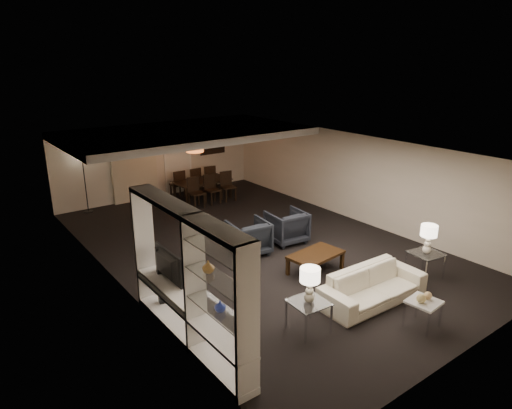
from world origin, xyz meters
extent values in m
plane|color=black|center=(0.00, 0.00, 0.00)|extent=(11.00, 11.00, 0.00)
cube|color=silver|center=(0.00, 0.00, 2.50)|extent=(7.00, 11.00, 0.02)
cube|color=#C2B49C|center=(0.00, 5.50, 1.25)|extent=(7.00, 0.02, 2.50)
cube|color=#C2B49C|center=(0.00, -5.50, 1.25)|extent=(7.00, 0.02, 2.50)
cube|color=#C2B49C|center=(-3.50, 0.00, 1.25)|extent=(0.02, 11.00, 2.50)
cube|color=#C2B49C|center=(3.50, 0.00, 1.25)|extent=(0.02, 11.00, 2.50)
cube|color=silver|center=(0.00, 3.50, 2.40)|extent=(7.00, 4.00, 0.20)
cube|color=beige|center=(-0.90, 5.42, 1.20)|extent=(1.50, 0.12, 2.40)
cube|color=silver|center=(0.70, 5.47, 1.05)|extent=(0.90, 0.05, 2.10)
cube|color=#142D38|center=(2.10, 5.46, 1.55)|extent=(0.95, 0.04, 0.65)
cylinder|color=#D8591E|center=(0.30, 3.50, 1.92)|extent=(0.52, 0.52, 0.24)
imported|color=beige|center=(0.20, -3.54, 0.33)|extent=(2.25, 0.93, 0.65)
imported|color=black|center=(-0.40, -0.24, 0.41)|extent=(1.00, 1.02, 0.83)
imported|color=black|center=(0.80, -0.24, 0.41)|extent=(0.98, 1.00, 0.83)
sphere|color=tan|center=(0.10, -4.64, 0.59)|extent=(0.16, 0.16, 0.16)
sphere|color=tan|center=(0.30, -4.64, 0.58)|extent=(0.14, 0.14, 0.14)
imported|color=black|center=(-3.28, -1.67, 1.03)|extent=(0.98, 0.13, 0.56)
imported|color=#2637A8|center=(-3.31, -3.58, 1.15)|extent=(0.17, 0.17, 0.17)
imported|color=#AB7B39|center=(-3.31, -3.29, 1.65)|extent=(0.18, 0.18, 0.19)
cube|color=black|center=(-3.20, -1.34, 0.62)|extent=(0.16, 0.16, 1.24)
imported|color=black|center=(0.96, 4.26, 0.32)|extent=(1.84, 1.05, 0.64)
camera|label=1|loc=(-6.34, -8.52, 4.57)|focal=32.00mm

